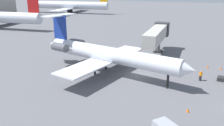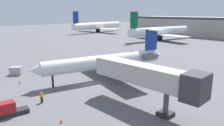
{
  "view_description": "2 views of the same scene",
  "coord_description": "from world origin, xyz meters",
  "px_view_note": "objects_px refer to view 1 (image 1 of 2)",
  "views": [
    {
      "loc": [
        -36.82,
        -10.8,
        14.66
      ],
      "look_at": [
        -2.89,
        3.21,
        2.74
      ],
      "focal_mm": 38.31,
      "sensor_mm": 36.0,
      "label": 1
    },
    {
      "loc": [
        30.71,
        -22.61,
        12.95
      ],
      "look_at": [
        1.98,
        3.51,
        3.86
      ],
      "focal_mm": 34.64,
      "sensor_mm": 36.0,
      "label": 2
    }
  ],
  "objects_px": {
    "regional_jet": "(105,53)",
    "jet_bridge": "(157,34)",
    "traffic_cone_mid": "(221,68)",
    "traffic_cone_far": "(188,110)",
    "ground_crew_marshaller": "(201,76)",
    "traffic_cone_near": "(208,66)",
    "parked_airliner_east_mid": "(70,5)"
  },
  "relations": [
    {
      "from": "regional_jet",
      "to": "jet_bridge",
      "type": "distance_m",
      "value": 15.85
    },
    {
      "from": "jet_bridge",
      "to": "traffic_cone_mid",
      "type": "bearing_deg",
      "value": -110.93
    },
    {
      "from": "traffic_cone_far",
      "to": "traffic_cone_mid",
      "type": "bearing_deg",
      "value": -12.4
    },
    {
      "from": "ground_crew_marshaller",
      "to": "traffic_cone_near",
      "type": "relative_size",
      "value": 3.07
    },
    {
      "from": "traffic_cone_mid",
      "to": "traffic_cone_far",
      "type": "height_order",
      "value": "same"
    },
    {
      "from": "regional_jet",
      "to": "traffic_cone_near",
      "type": "relative_size",
      "value": 52.87
    },
    {
      "from": "regional_jet",
      "to": "traffic_cone_far",
      "type": "relative_size",
      "value": 52.87
    },
    {
      "from": "traffic_cone_mid",
      "to": "parked_airliner_east_mid",
      "type": "distance_m",
      "value": 103.19
    },
    {
      "from": "traffic_cone_mid",
      "to": "traffic_cone_far",
      "type": "relative_size",
      "value": 1.0
    },
    {
      "from": "regional_jet",
      "to": "traffic_cone_near",
      "type": "distance_m",
      "value": 19.61
    },
    {
      "from": "regional_jet",
      "to": "parked_airliner_east_mid",
      "type": "distance_m",
      "value": 97.94
    },
    {
      "from": "regional_jet",
      "to": "traffic_cone_near",
      "type": "xyz_separation_m",
      "value": [
        9.93,
        -16.59,
        -3.3
      ]
    },
    {
      "from": "ground_crew_marshaller",
      "to": "traffic_cone_mid",
      "type": "relative_size",
      "value": 3.07
    },
    {
      "from": "jet_bridge",
      "to": "ground_crew_marshaller",
      "type": "relative_size",
      "value": 10.0
    },
    {
      "from": "regional_jet",
      "to": "traffic_cone_far",
      "type": "xyz_separation_m",
      "value": [
        -8.65,
        -14.82,
        -3.3
      ]
    },
    {
      "from": "ground_crew_marshaller",
      "to": "traffic_cone_mid",
      "type": "distance_m",
      "value": 7.82
    },
    {
      "from": "traffic_cone_near",
      "to": "parked_airliner_east_mid",
      "type": "height_order",
      "value": "parked_airliner_east_mid"
    },
    {
      "from": "traffic_cone_far",
      "to": "parked_airliner_east_mid",
      "type": "bearing_deg",
      "value": 38.99
    },
    {
      "from": "regional_jet",
      "to": "parked_airliner_east_mid",
      "type": "bearing_deg",
      "value": 35.43
    },
    {
      "from": "parked_airliner_east_mid",
      "to": "traffic_cone_mid",
      "type": "bearing_deg",
      "value": -132.82
    },
    {
      "from": "traffic_cone_near",
      "to": "traffic_cone_mid",
      "type": "height_order",
      "value": "same"
    },
    {
      "from": "traffic_cone_near",
      "to": "parked_airliner_east_mid",
      "type": "bearing_deg",
      "value": 46.4
    },
    {
      "from": "ground_crew_marshaller",
      "to": "parked_airliner_east_mid",
      "type": "height_order",
      "value": "parked_airliner_east_mid"
    },
    {
      "from": "regional_jet",
      "to": "traffic_cone_far",
      "type": "distance_m",
      "value": 17.47
    },
    {
      "from": "jet_bridge",
      "to": "traffic_cone_mid",
      "type": "relative_size",
      "value": 30.74
    },
    {
      "from": "ground_crew_marshaller",
      "to": "traffic_cone_far",
      "type": "height_order",
      "value": "ground_crew_marshaller"
    },
    {
      "from": "regional_jet",
      "to": "traffic_cone_far",
      "type": "bearing_deg",
      "value": -120.26
    },
    {
      "from": "traffic_cone_mid",
      "to": "traffic_cone_far",
      "type": "xyz_separation_m",
      "value": [
        -18.36,
        4.04,
        0.0
      ]
    },
    {
      "from": "regional_jet",
      "to": "jet_bridge",
      "type": "relative_size",
      "value": 1.72
    },
    {
      "from": "ground_crew_marshaller",
      "to": "traffic_cone_mid",
      "type": "height_order",
      "value": "ground_crew_marshaller"
    },
    {
      "from": "parked_airliner_east_mid",
      "to": "ground_crew_marshaller",
      "type": "bearing_deg",
      "value": -136.83
    },
    {
      "from": "traffic_cone_mid",
      "to": "parked_airliner_east_mid",
      "type": "relative_size",
      "value": 0.01
    }
  ]
}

